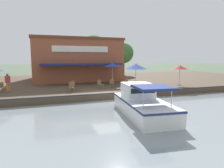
{
  "coord_description": "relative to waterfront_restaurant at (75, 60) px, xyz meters",
  "views": [
    {
      "loc": [
        15.65,
        -5.28,
        3.6
      ],
      "look_at": [
        -1.0,
        0.63,
        1.3
      ],
      "focal_mm": 32.0,
      "sensor_mm": 36.0,
      "label": 1
    }
  ],
  "objects": [
    {
      "name": "cafe_chair_far_corner_seat",
      "position": [
        8.75,
        -8.03,
        -2.3
      ],
      "size": [
        0.51,
        0.51,
        0.85
      ],
      "color": "brown",
      "rests_on": "quay_deck"
    },
    {
      "name": "cafe_chair_under_first_umbrella",
      "position": [
        9.64,
        3.75,
        -2.3
      ],
      "size": [
        0.6,
        0.6,
        0.85
      ],
      "color": "brown",
      "rests_on": "quay_deck"
    },
    {
      "name": "quay_edge_fender",
      "position": [
        12.9,
        0.75,
        -2.72
      ],
      "size": [
        0.2,
        50.4,
        0.1
      ],
      "primitive_type": "cube",
      "color": "#2D2D33",
      "rests_on": "quay_deck"
    },
    {
      "name": "quay_deck",
      "position": [
        2.0,
        0.75,
        -3.07
      ],
      "size": [
        22.0,
        56.0,
        0.6
      ],
      "primitive_type": "cube",
      "color": "#4C3D2D",
      "rests_on": "ground"
    },
    {
      "name": "patio_umbrella_mid_patio_right",
      "position": [
        7.57,
        3.0,
        -0.54
      ],
      "size": [
        1.89,
        1.89,
        2.48
      ],
      "color": "#B7B7B7",
      "rests_on": "quay_deck"
    },
    {
      "name": "tree_upstream_bank",
      "position": [
        -3.18,
        3.57,
        1.87
      ],
      "size": [
        4.1,
        3.9,
        6.72
      ],
      "color": "brown",
      "rests_on": "quay_deck"
    },
    {
      "name": "cafe_chair_facing_river",
      "position": [
        9.53,
        2.23,
        -2.3
      ],
      "size": [
        0.57,
        0.57,
        0.85
      ],
      "color": "brown",
      "rests_on": "quay_deck"
    },
    {
      "name": "waterfront_restaurant",
      "position": [
        0.0,
        0.0,
        0.0
      ],
      "size": [
        11.64,
        11.32,
        5.54
      ],
      "color": "brown",
      "rests_on": "quay_deck"
    },
    {
      "name": "cafe_chair_mid_patio",
      "position": [
        10.86,
        -2.08,
        -2.3
      ],
      "size": [
        0.5,
        0.5,
        0.85
      ],
      "color": "brown",
      "rests_on": "quay_deck"
    },
    {
      "name": "cafe_chair_beside_entrance",
      "position": [
        9.81,
        0.89,
        -2.3
      ],
      "size": [
        0.57,
        0.57,
        0.85
      ],
      "color": "brown",
      "rests_on": "quay_deck"
    },
    {
      "name": "cafe_chair_back_row_seat",
      "position": [
        9.85,
        -1.8,
        -2.3
      ],
      "size": [
        0.49,
        0.49,
        0.85
      ],
      "color": "brown",
      "rests_on": "quay_deck"
    },
    {
      "name": "patio_umbrella_far_corner",
      "position": [
        10.4,
        9.89,
        -0.79
      ],
      "size": [
        1.74,
        1.74,
        2.25
      ],
      "color": "#B7B7B7",
      "rests_on": "quay_deck"
    },
    {
      "name": "tree_behind_restaurant",
      "position": [
        -4.18,
        9.17,
        1.01
      ],
      "size": [
        3.81,
        3.63,
        5.71
      ],
      "color": "brown",
      "rests_on": "quay_deck"
    },
    {
      "name": "patio_umbrella_near_quay_edge",
      "position": [
        11.35,
        4.03,
        -0.56
      ],
      "size": [
        2.13,
        2.13,
        2.52
      ],
      "color": "#B7B7B7",
      "rests_on": "quay_deck"
    },
    {
      "name": "ground_plane",
      "position": [
        13.0,
        0.75,
        -3.37
      ],
      "size": [
        220.0,
        220.0,
        0.0
      ],
      "primitive_type": "plane",
      "color": "#4C5B47"
    },
    {
      "name": "motorboat_nearest_quay",
      "position": [
        17.24,
        1.4,
        -2.62
      ],
      "size": [
        7.08,
        3.02,
        2.0
      ],
      "color": "white",
      "rests_on": "river_water"
    },
    {
      "name": "person_mid_patio",
      "position": [
        8.54,
        -7.46,
        -1.77
      ],
      "size": [
        0.46,
        0.46,
        1.61
      ],
      "color": "orange",
      "rests_on": "quay_deck"
    }
  ]
}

